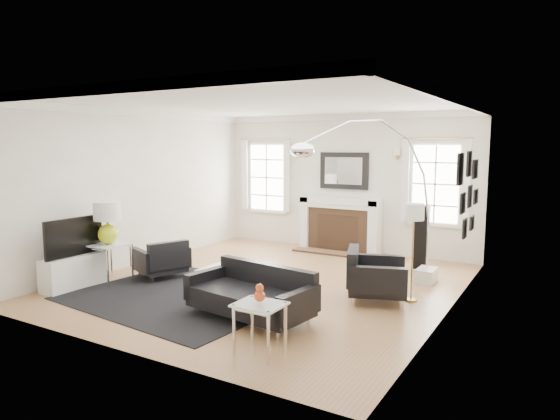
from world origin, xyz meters
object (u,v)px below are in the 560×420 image
Objects in this scene: sofa at (253,295)px; gourd_lamp at (107,220)px; coffee_table at (232,270)px; arc_floor_lamp at (367,194)px; armchair_left at (162,260)px; fireplace at (340,225)px; armchair_right at (373,277)px.

sofa is 2.59× the size of gourd_lamp.
coffee_table is 2.36m from arc_floor_lamp.
arc_floor_lamp is (3.04, 1.28, 1.14)m from armchair_left.
coffee_table is at bearing -0.49° from armchair_left.
coffee_table is at bearing -94.41° from fireplace.
gourd_lamp is at bearing -118.68° from fireplace.
fireplace is 2.53× the size of gourd_lamp.
fireplace is at bearing 85.59° from coffee_table.
fireplace is 4.29m from sofa.
arc_floor_lamp is (1.63, 1.29, 1.12)m from coffee_table.
fireplace is 2.66m from arc_floor_lamp.
gourd_lamp is (-2.20, -4.02, 0.47)m from fireplace.
sofa is 2.96m from gourd_lamp.
arc_floor_lamp is at bearing 28.24° from gourd_lamp.
arc_floor_lamp reaches higher than armchair_left.
armchair_right is at bearing -58.06° from fireplace.
armchair_right reaches higher than armchair_left.
arc_floor_lamp is (3.56, 1.91, 0.42)m from gourd_lamp.
armchair_right is (3.40, 0.63, 0.04)m from armchair_left.
armchair_left is 3.49m from arc_floor_lamp.
fireplace is 2.16× the size of coffee_table.
gourd_lamp is (-0.52, -0.63, 0.72)m from armchair_left.
coffee_table is (-1.98, -0.64, -0.02)m from armchair_right.
armchair_left is 1.42m from coffee_table.
gourd_lamp is (-2.87, 0.21, 0.72)m from sofa.
armchair_right is 4.17m from gourd_lamp.
sofa is at bearing -125.56° from armchair_right.
fireplace is 1.55× the size of armchair_right.
armchair_left is 0.90× the size of armchair_right.
coffee_table is 1.17× the size of gourd_lamp.
sofa is 1.77× the size of armchair_left.
arc_floor_lamp is at bearing 22.85° from armchair_left.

